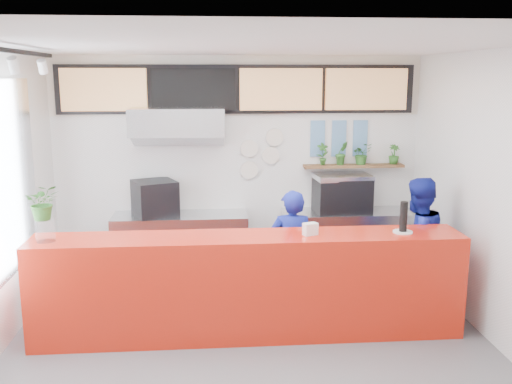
% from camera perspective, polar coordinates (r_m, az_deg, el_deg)
% --- Properties ---
extents(floor, '(5.00, 5.00, 0.00)m').
position_cam_1_polar(floor, '(5.96, -0.43, -15.67)').
color(floor, slate).
rests_on(floor, ground).
extents(ceiling, '(5.00, 5.00, 0.00)m').
position_cam_1_polar(ceiling, '(5.31, -0.48, 14.49)').
color(ceiling, silver).
extents(wall_back, '(5.00, 0.00, 5.00)m').
position_cam_1_polar(wall_back, '(7.89, -1.79, 2.59)').
color(wall_back, white).
rests_on(wall_back, ground).
extents(wall_right, '(0.00, 5.00, 5.00)m').
position_cam_1_polar(wall_right, '(6.15, 23.47, -0.94)').
color(wall_right, white).
rests_on(wall_right, ground).
extents(service_counter, '(4.50, 0.60, 1.10)m').
position_cam_1_polar(service_counter, '(6.10, -0.72, -9.36)').
color(service_counter, red).
rests_on(service_counter, ground).
extents(cream_band, '(5.00, 0.02, 0.80)m').
position_cam_1_polar(cream_band, '(7.79, -1.84, 10.60)').
color(cream_band, beige).
rests_on(cream_band, wall_back).
extents(prep_bench, '(1.80, 0.60, 0.90)m').
position_cam_1_polar(prep_bench, '(7.84, -7.51, -5.45)').
color(prep_bench, '#B2B5BA').
rests_on(prep_bench, ground).
extents(panini_oven, '(0.68, 0.68, 0.47)m').
position_cam_1_polar(panini_oven, '(7.69, -10.08, -0.60)').
color(panini_oven, black).
rests_on(panini_oven, prep_bench).
extents(extraction_hood, '(1.20, 0.70, 0.35)m').
position_cam_1_polar(extraction_hood, '(7.47, -7.87, 7.00)').
color(extraction_hood, '#B2B5BA').
rests_on(extraction_hood, ceiling).
extents(hood_lip, '(1.20, 0.69, 0.31)m').
position_cam_1_polar(hood_lip, '(7.49, -7.82, 5.48)').
color(hood_lip, '#B2B5BA').
rests_on(hood_lip, ceiling).
extents(right_bench, '(1.80, 0.60, 0.90)m').
position_cam_1_polar(right_bench, '(8.05, 9.14, -5.04)').
color(right_bench, '#B2B5BA').
rests_on(right_bench, ground).
extents(espresso_machine, '(0.75, 0.56, 0.47)m').
position_cam_1_polar(espresso_machine, '(7.86, 8.59, -0.28)').
color(espresso_machine, black).
rests_on(espresso_machine, right_bench).
extents(espresso_tray, '(0.78, 0.57, 0.07)m').
position_cam_1_polar(espresso_tray, '(7.82, 8.64, 1.52)').
color(espresso_tray, '#AEB1B6').
rests_on(espresso_tray, espresso_machine).
extents(herb_shelf, '(1.40, 0.18, 0.04)m').
position_cam_1_polar(herb_shelf, '(8.04, 9.73, 2.59)').
color(herb_shelf, brown).
rests_on(herb_shelf, wall_back).
extents(menu_board_far_left, '(1.10, 0.10, 0.55)m').
position_cam_1_polar(menu_board_far_left, '(7.79, -14.95, 9.86)').
color(menu_board_far_left, tan).
rests_on(menu_board_far_left, wall_back).
extents(menu_board_mid_left, '(1.10, 0.10, 0.55)m').
position_cam_1_polar(menu_board_mid_left, '(7.67, -6.27, 10.15)').
color(menu_board_mid_left, black).
rests_on(menu_board_mid_left, wall_back).
extents(menu_board_mid_right, '(1.10, 0.10, 0.55)m').
position_cam_1_polar(menu_board_mid_right, '(7.73, 2.50, 10.22)').
color(menu_board_mid_right, tan).
rests_on(menu_board_mid_right, wall_back).
extents(menu_board_far_right, '(1.10, 0.10, 0.55)m').
position_cam_1_polar(menu_board_far_right, '(7.96, 10.95, 10.06)').
color(menu_board_far_right, tan).
rests_on(menu_board_far_right, wall_back).
extents(soffit, '(4.80, 0.04, 0.65)m').
position_cam_1_polar(soffit, '(7.76, -1.82, 10.23)').
color(soffit, black).
rests_on(soffit, wall_back).
extents(track_rail, '(0.05, 2.40, 0.04)m').
position_cam_1_polar(track_rail, '(5.56, -23.19, 12.83)').
color(track_rail, black).
rests_on(track_rail, ceiling).
extents(dec_plate_a, '(0.24, 0.03, 0.24)m').
position_cam_1_polar(dec_plate_a, '(7.84, -0.69, 4.38)').
color(dec_plate_a, silver).
rests_on(dec_plate_a, wall_back).
extents(dec_plate_b, '(0.24, 0.03, 0.24)m').
position_cam_1_polar(dec_plate_b, '(7.88, 1.49, 3.68)').
color(dec_plate_b, silver).
rests_on(dec_plate_b, wall_back).
extents(dec_plate_c, '(0.24, 0.03, 0.24)m').
position_cam_1_polar(dec_plate_c, '(7.88, -0.69, 2.22)').
color(dec_plate_c, silver).
rests_on(dec_plate_c, wall_back).
extents(dec_plate_d, '(0.24, 0.03, 0.24)m').
position_cam_1_polar(dec_plate_d, '(7.85, 1.87, 5.49)').
color(dec_plate_d, silver).
rests_on(dec_plate_d, wall_back).
extents(photo_frame_a, '(0.20, 0.02, 0.25)m').
position_cam_1_polar(photo_frame_a, '(7.94, 6.19, 6.22)').
color(photo_frame_a, '#598CBF').
rests_on(photo_frame_a, wall_back).
extents(photo_frame_b, '(0.20, 0.02, 0.25)m').
position_cam_1_polar(photo_frame_b, '(8.00, 8.32, 6.21)').
color(photo_frame_b, '#598CBF').
rests_on(photo_frame_b, wall_back).
extents(photo_frame_c, '(0.20, 0.02, 0.25)m').
position_cam_1_polar(photo_frame_c, '(8.08, 10.40, 6.19)').
color(photo_frame_c, '#598CBF').
rests_on(photo_frame_c, wall_back).
extents(photo_frame_d, '(0.20, 0.02, 0.25)m').
position_cam_1_polar(photo_frame_d, '(7.97, 6.15, 4.43)').
color(photo_frame_d, '#598CBF').
rests_on(photo_frame_d, wall_back).
extents(photo_frame_e, '(0.20, 0.02, 0.25)m').
position_cam_1_polar(photo_frame_e, '(8.03, 8.26, 4.43)').
color(photo_frame_e, '#598CBF').
rests_on(photo_frame_e, wall_back).
extents(photo_frame_f, '(0.20, 0.02, 0.25)m').
position_cam_1_polar(photo_frame_f, '(8.10, 10.34, 4.43)').
color(photo_frame_f, '#598CBF').
rests_on(photo_frame_f, wall_back).
extents(staff_center, '(0.55, 0.38, 1.45)m').
position_cam_1_polar(staff_center, '(6.67, 3.56, -5.93)').
color(staff_center, navy).
rests_on(staff_center, ground).
extents(staff_right, '(0.94, 0.85, 1.58)m').
position_cam_1_polar(staff_right, '(6.96, 15.71, -5.04)').
color(staff_right, navy).
rests_on(staff_right, ground).
extents(herb_a, '(0.18, 0.13, 0.31)m').
position_cam_1_polar(herb_a, '(7.91, 6.68, 3.82)').
color(herb_a, '#2D6322').
rests_on(herb_a, herb_shelf).
extents(herb_b, '(0.21, 0.19, 0.32)m').
position_cam_1_polar(herb_b, '(7.97, 8.56, 3.88)').
color(herb_b, '#2D6322').
rests_on(herb_b, herb_shelf).
extents(herb_c, '(0.32, 0.30, 0.30)m').
position_cam_1_polar(herb_c, '(8.04, 10.52, 3.78)').
color(herb_c, '#2D6322').
rests_on(herb_c, herb_shelf).
extents(herb_d, '(0.17, 0.15, 0.27)m').
position_cam_1_polar(herb_d, '(8.17, 13.63, 3.68)').
color(herb_d, '#2D6322').
rests_on(herb_d, herb_shelf).
extents(glass_vase, '(0.24, 0.24, 0.23)m').
position_cam_1_polar(glass_vase, '(6.08, -20.34, -3.58)').
color(glass_vase, silver).
rests_on(glass_vase, service_counter).
extents(basil_vase, '(0.39, 0.36, 0.36)m').
position_cam_1_polar(basil_vase, '(6.01, -20.53, -0.97)').
color(basil_vase, '#2D6322').
rests_on(basil_vase, glass_vase).
extents(napkin_holder, '(0.17, 0.14, 0.13)m').
position_cam_1_polar(napkin_holder, '(5.97, 5.45, -3.70)').
color(napkin_holder, white).
rests_on(napkin_holder, service_counter).
extents(white_plate, '(0.27, 0.27, 0.02)m').
position_cam_1_polar(white_plate, '(6.24, 14.46, -3.88)').
color(white_plate, white).
rests_on(white_plate, service_counter).
extents(pepper_mill, '(0.08, 0.08, 0.32)m').
position_cam_1_polar(pepper_mill, '(6.19, 14.54, -2.39)').
color(pepper_mill, black).
rests_on(pepper_mill, white_plate).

